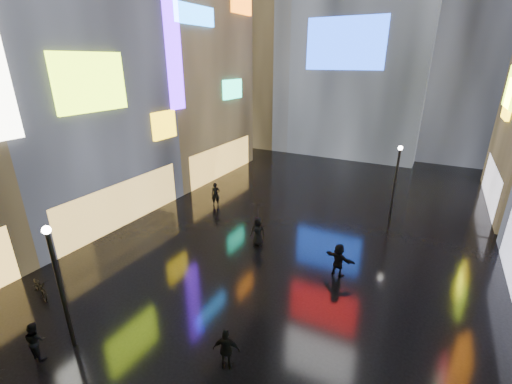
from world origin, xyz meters
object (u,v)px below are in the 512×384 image
Objects in this scene: lamp_far at (396,178)px; pedestrian_3 at (227,349)px; bicycle at (40,287)px; lamp_near at (59,282)px.

lamp_far is 16.60m from pedestrian_3.
lamp_far reaches higher than bicycle.
lamp_near is 3.09× the size of pedestrian_3.
lamp_far is at bearing -22.51° from bicycle.
pedestrian_3 is at bearing -70.15° from bicycle.
lamp_near reaches higher than bicycle.
lamp_near is at bearing -1.06° from pedestrian_3.
bicycle is (-13.34, -16.79, -2.46)m from lamp_far.
lamp_near is 4.95m from bicycle.
bicycle is at bearing 163.17° from lamp_near.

